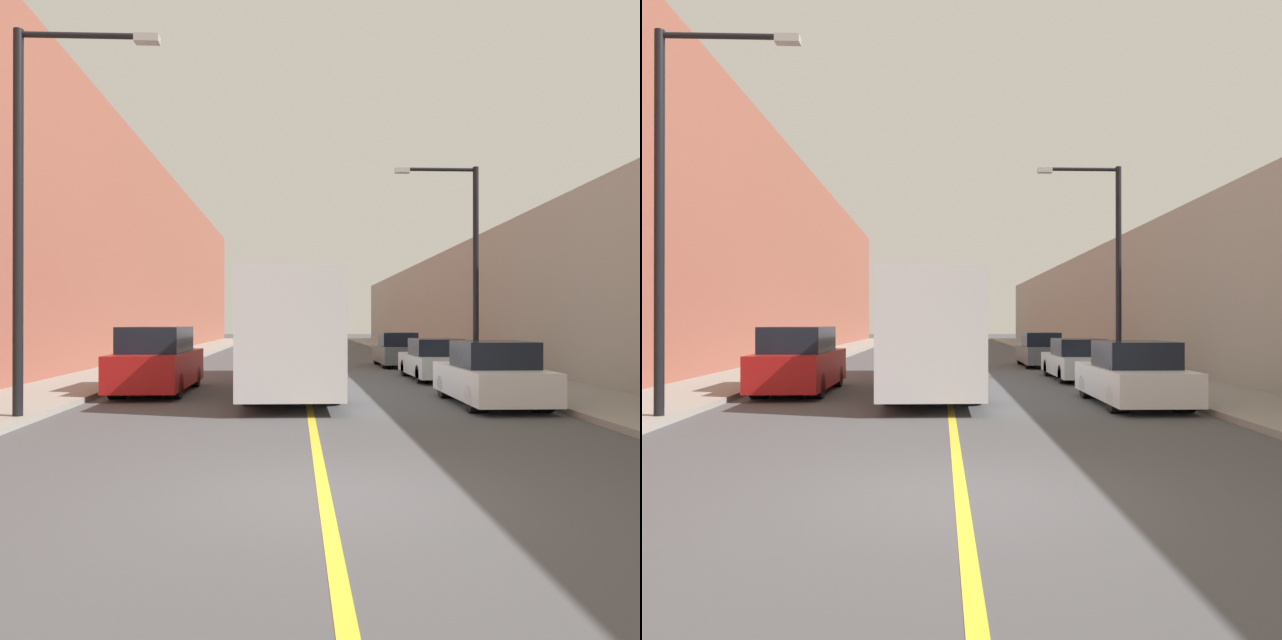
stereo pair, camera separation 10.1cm
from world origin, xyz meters
The scene contains 13 objects.
ground_plane centered at (0.00, 0.00, 0.00)m, with size 200.00×200.00×0.00m, color #474749.
sidewalk_left centered at (-7.13, 30.00, 0.07)m, with size 3.00×72.00×0.15m, color gray.
sidewalk_right centered at (7.13, 30.00, 0.07)m, with size 3.00×72.00×0.15m, color gray.
building_row_left centered at (-10.62, 30.00, 5.92)m, with size 4.00×72.00×11.83m, color brown.
building_row_right centered at (10.62, 30.00, 3.16)m, with size 4.00×72.00×6.32m, color gray.
road_center_line centered at (0.00, 30.00, 0.00)m, with size 0.16×72.00×0.01m, color gold.
bus centered at (-0.44, 11.88, 1.76)m, with size 2.41×12.03×3.27m.
parked_suv_left centered at (-4.31, 10.89, 0.88)m, with size 1.88×4.91×1.90m.
car_right_near centered at (4.49, 7.91, 0.70)m, with size 1.90×4.40×1.57m.
car_right_mid centered at (4.59, 14.64, 0.66)m, with size 1.80×4.60×1.45m.
car_right_far centered at (4.35, 21.32, 0.70)m, with size 1.76×4.41×1.56m.
street_lamp_left centered at (-5.67, 5.54, 4.63)m, with size 2.92×0.24×7.81m.
street_lamp_right centered at (5.65, 14.14, 4.36)m, with size 2.92×0.24×7.28m.
Camera 1 is at (-0.34, -7.24, 2.04)m, focal length 35.00 mm.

